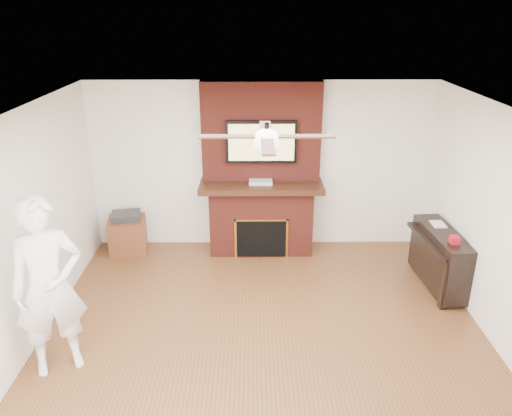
{
  "coord_description": "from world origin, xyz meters",
  "views": [
    {
      "loc": [
        -0.13,
        -4.32,
        3.45
      ],
      "look_at": [
        -0.09,
        0.9,
        1.33
      ],
      "focal_mm": 35.0,
      "sensor_mm": 36.0,
      "label": 1
    }
  ],
  "objects_px": {
    "fireplace": "(261,187)",
    "side_table": "(128,233)",
    "piano": "(440,257)",
    "person": "(49,287)"
  },
  "relations": [
    {
      "from": "fireplace",
      "to": "side_table",
      "type": "distance_m",
      "value": 2.12
    },
    {
      "from": "fireplace",
      "to": "piano",
      "type": "relative_size",
      "value": 2.05
    },
    {
      "from": "person",
      "to": "side_table",
      "type": "xyz_separation_m",
      "value": [
        0.1,
        2.62,
        -0.65
      ]
    },
    {
      "from": "fireplace",
      "to": "person",
      "type": "bearing_deg",
      "value": -128.04
    },
    {
      "from": "fireplace",
      "to": "side_table",
      "type": "relative_size",
      "value": 4.04
    },
    {
      "from": "fireplace",
      "to": "piano",
      "type": "bearing_deg",
      "value": -26.09
    },
    {
      "from": "piano",
      "to": "person",
      "type": "bearing_deg",
      "value": -164.55
    },
    {
      "from": "person",
      "to": "side_table",
      "type": "height_order",
      "value": "person"
    },
    {
      "from": "fireplace",
      "to": "side_table",
      "type": "height_order",
      "value": "fireplace"
    },
    {
      "from": "fireplace",
      "to": "side_table",
      "type": "xyz_separation_m",
      "value": [
        -2.0,
        -0.07,
        -0.71
      ]
    }
  ]
}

